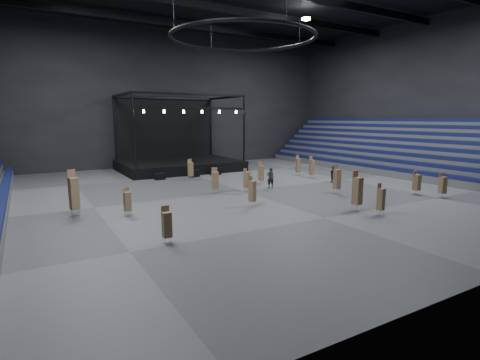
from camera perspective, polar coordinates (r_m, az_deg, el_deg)
floor at (r=33.29m, az=0.38°, el=-1.69°), size 50.00×50.00×0.00m
wall_back at (r=51.94m, az=-11.68°, el=12.10°), size 50.00×0.20×18.00m
wall_right at (r=50.24m, az=26.37°, el=11.43°), size 0.20×42.00×18.00m
bleachers_right at (r=48.71m, az=24.39°, el=3.07°), size 7.20×40.00×6.40m
stage at (r=47.64m, az=-9.56°, el=3.32°), size 14.00×10.00×9.20m
truss_ring at (r=33.31m, az=0.41°, el=20.83°), size 12.30×12.30×5.15m
flight_case_left at (r=40.15m, az=-12.12°, el=0.54°), size 1.08×0.55×0.71m
flight_case_mid at (r=41.46m, az=-7.00°, el=1.00°), size 1.25×0.80×0.77m
flight_case_right at (r=42.77m, az=-3.74°, el=1.31°), size 1.17×0.58×0.78m
chair_stack_0 at (r=34.79m, az=25.34°, el=-0.26°), size 0.50×0.50×2.06m
chair_stack_1 at (r=36.80m, az=3.22°, el=1.17°), size 0.46×0.46×2.20m
chair_stack_2 at (r=41.02m, az=10.85°, el=1.97°), size 0.43×0.43×2.36m
chair_stack_3 at (r=39.48m, az=-7.57°, el=1.69°), size 0.48×0.48×2.18m
chair_stack_4 at (r=31.92m, az=-3.81°, el=0.01°), size 0.59×0.59×2.26m
chair_stack_5 at (r=25.80m, az=-16.79°, el=-3.07°), size 0.45×0.45×1.93m
chair_stack_6 at (r=33.02m, az=1.01°, el=0.11°), size 0.54×0.54×2.05m
chair_stack_7 at (r=42.83m, az=8.82°, el=2.29°), size 0.47×0.47×2.30m
chair_stack_8 at (r=19.68m, az=-11.11°, el=-6.59°), size 0.43×0.43×1.99m
chair_stack_9 at (r=27.46m, az=1.88°, el=-1.63°), size 0.55×0.55×2.25m
chair_stack_10 at (r=27.29m, az=17.43°, el=-1.50°), size 0.60×0.60×2.82m
chair_stack_11 at (r=26.98m, az=-24.00°, el=-1.78°), size 0.65×0.65×3.09m
chair_stack_12 at (r=34.44m, az=28.50°, el=-0.62°), size 0.55×0.55×2.06m
chair_stack_13 at (r=33.08m, az=14.57°, el=0.20°), size 0.50×0.50×2.50m
chair_stack_14 at (r=26.66m, az=20.67°, el=-2.68°), size 0.46×0.46×2.15m
man_center at (r=34.93m, az=4.67°, el=0.35°), size 0.77×0.62×1.85m
crew_member at (r=38.79m, az=14.07°, el=0.87°), size 0.80×0.94×1.67m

